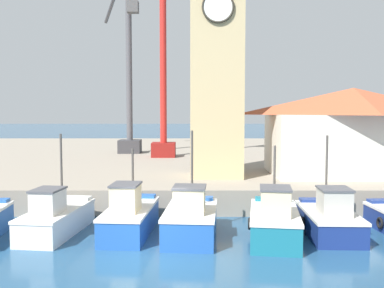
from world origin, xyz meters
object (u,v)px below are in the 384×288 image
object	(u,v)px
fishing_boat_mid_left	(130,216)
fishing_boat_center	(191,219)
clock_tower	(217,47)
port_crane_near	(164,65)
fishing_boat_right_inner	(329,219)
fishing_boat_left_inner	(56,218)
port_crane_far	(129,86)
fishing_boat_mid_right	(275,221)
warehouse_right	(353,130)

from	to	relation	value
fishing_boat_mid_left	fishing_boat_center	distance (m)	2.68
fishing_boat_mid_left	clock_tower	xyz separation A→B (m)	(4.11, 7.94, 8.26)
port_crane_near	fishing_boat_right_inner	bearing A→B (deg)	-67.04
fishing_boat_left_inner	fishing_boat_mid_left	distance (m)	3.17
port_crane_far	fishing_boat_right_inner	bearing A→B (deg)	-62.77
fishing_boat_left_inner	fishing_boat_mid_right	bearing A→B (deg)	-4.90
port_crane_near	port_crane_far	world-z (taller)	port_crane_near
fishing_boat_mid_right	fishing_boat_right_inner	size ratio (longest dim) A/B	1.09
fishing_boat_right_inner	warehouse_right	bearing A→B (deg)	65.33
warehouse_right	port_crane_far	bearing A→B (deg)	138.55
fishing_boat_right_inner	clock_tower	bearing A→B (deg)	118.68
fishing_boat_mid_left	fishing_boat_right_inner	world-z (taller)	fishing_boat_right_inner
clock_tower	port_crane_near	bearing A→B (deg)	108.56
fishing_boat_mid_left	clock_tower	size ratio (longest dim) A/B	0.31
fishing_boat_left_inner	fishing_boat_center	distance (m)	5.82
port_crane_far	warehouse_right	bearing A→B (deg)	-41.45
fishing_boat_mid_right	port_crane_near	bearing A→B (deg)	106.01
fishing_boat_left_inner	port_crane_near	distance (m)	21.31
fishing_boat_center	port_crane_far	bearing A→B (deg)	104.09
fishing_boat_mid_right	port_crane_far	bearing A→B (deg)	111.56
fishing_boat_right_inner	port_crane_near	size ratio (longest dim) A/B	0.23
clock_tower	port_crane_far	distance (m)	16.52
port_crane_far	fishing_boat_left_inner	bearing A→B (deg)	-89.92
port_crane_near	fishing_boat_center	bearing A→B (deg)	-83.33
fishing_boat_right_inner	port_crane_near	distance (m)	22.70
fishing_boat_right_inner	port_crane_far	bearing A→B (deg)	117.23
fishing_boat_right_inner	clock_tower	world-z (taller)	clock_tower
clock_tower	fishing_boat_mid_right	bearing A→B (deg)	-77.38
fishing_boat_mid_left	clock_tower	distance (m)	12.17
warehouse_right	port_crane_near	distance (m)	16.98
clock_tower	port_crane_near	world-z (taller)	port_crane_near
fishing_boat_left_inner	clock_tower	distance (m)	13.62
fishing_boat_mid_right	clock_tower	xyz separation A→B (m)	(-1.96, 8.74, 8.25)
warehouse_right	fishing_boat_right_inner	bearing A→B (deg)	-114.67
fishing_boat_center	port_crane_near	world-z (taller)	port_crane_near
fishing_boat_right_inner	clock_tower	size ratio (longest dim) A/B	0.28
warehouse_right	fishing_boat_left_inner	bearing A→B (deg)	-151.08
fishing_boat_center	warehouse_right	size ratio (longest dim) A/B	0.43
fishing_boat_mid_left	fishing_boat_mid_right	distance (m)	6.12
fishing_boat_mid_left	port_crane_far	xyz separation A→B (m)	(-3.21, 22.67, 6.73)
fishing_boat_mid_left	fishing_boat_center	size ratio (longest dim) A/B	1.10
fishing_boat_mid_right	fishing_boat_right_inner	world-z (taller)	fishing_boat_right_inner
fishing_boat_right_inner	port_crane_far	size ratio (longest dim) A/B	0.25
fishing_boat_mid_left	port_crane_near	distance (m)	21.00
fishing_boat_left_inner	warehouse_right	size ratio (longest dim) A/B	0.48
fishing_boat_center	fishing_boat_right_inner	bearing A→B (deg)	3.95
port_crane_far	fishing_boat_mid_left	bearing A→B (deg)	-81.95
warehouse_right	port_crane_far	xyz separation A→B (m)	(-15.81, 13.96, 3.43)
warehouse_right	port_crane_near	size ratio (longest dim) A/B	0.52
fishing_boat_mid_right	warehouse_right	size ratio (longest dim) A/B	0.48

